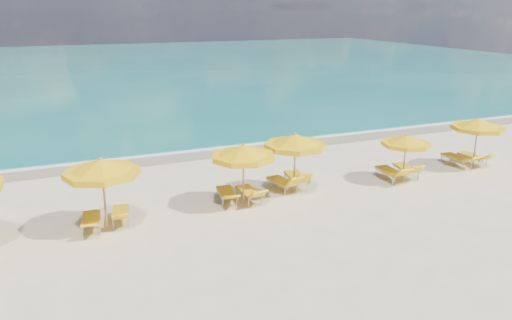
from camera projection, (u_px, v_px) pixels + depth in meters
name	position (u px, v px, depth m)	size (l,w,h in m)	color
ground_plane	(270.00, 199.00, 19.78)	(120.00, 120.00, 0.00)	beige
ocean	(115.00, 68.00, 62.20)	(120.00, 80.00, 0.30)	#136D63
wet_sand_band	(214.00, 151.00, 26.32)	(120.00, 2.60, 0.01)	tan
foam_line	(209.00, 147.00, 27.03)	(120.00, 1.20, 0.03)	white
whitecap_near	(81.00, 123.00, 32.62)	(14.00, 0.36, 0.05)	white
whitecap_far	(243.00, 93.00, 43.90)	(18.00, 0.30, 0.05)	white
umbrella_2	(102.00, 168.00, 16.47)	(2.66, 2.66, 2.59)	tan
umbrella_3	(243.00, 153.00, 18.53)	(2.64, 2.64, 2.49)	tan
umbrella_4	(295.00, 142.00, 19.87)	(3.16, 3.16, 2.53)	tan
umbrella_5	(406.00, 141.00, 21.33)	(2.42, 2.42, 2.12)	tan
umbrella_6	(478.00, 125.00, 23.06)	(2.52, 2.52, 2.45)	tan
lounger_2_left	(91.00, 223.00, 17.07)	(0.78, 1.89, 0.67)	#A5A8AD
lounger_2_right	(121.00, 216.00, 17.65)	(0.81, 1.81, 0.74)	#A5A8AD
lounger_3_left	(227.00, 197.00, 19.44)	(0.87, 1.98, 0.72)	#A5A8AD
lounger_3_right	(249.00, 195.00, 19.54)	(0.70, 1.90, 0.81)	#A5A8AD
lounger_4_left	(283.00, 185.00, 20.60)	(0.94, 1.94, 0.93)	#A5A8AD
lounger_4_right	(296.00, 181.00, 21.11)	(0.97, 2.05, 0.95)	#A5A8AD
lounger_5_left	(390.00, 175.00, 21.88)	(0.74, 1.98, 0.88)	#A5A8AD
lounger_5_right	(406.00, 171.00, 22.37)	(0.95, 1.95, 0.86)	#A5A8AD
lounger_6_left	(457.00, 161.00, 23.90)	(0.73, 2.02, 0.78)	#A5A8AD
lounger_6_right	(473.00, 159.00, 24.19)	(0.76, 1.87, 0.81)	#A5A8AD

